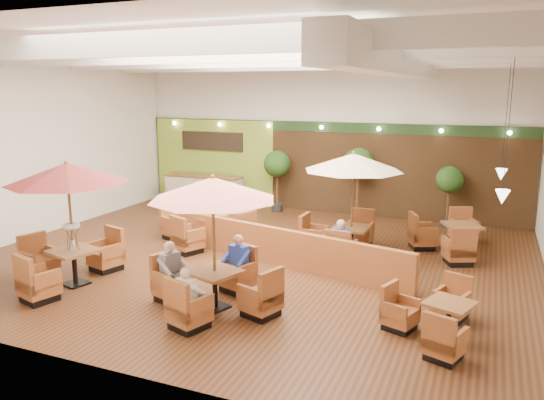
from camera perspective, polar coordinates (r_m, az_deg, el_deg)
The scene contains 17 objects.
room at distance 14.33m, azimuth 0.92°, elevation 8.93°, with size 14.04×14.00×5.52m.
service_counter at distance 20.21m, azimuth -7.31°, elevation 1.00°, with size 3.00×0.75×1.18m.
booth_divider at distance 13.28m, azimuth 1.28°, elevation -5.15°, with size 6.89×0.18×0.95m, color brown.
table_0 at distance 12.53m, azimuth -21.23°, elevation 0.28°, with size 2.79×2.93×2.85m.
table_1 at distance 10.46m, azimuth -6.32°, elevation -2.04°, with size 2.85×2.85×2.75m.
table_2 at distance 13.90m, azimuth 8.40°, elevation 1.97°, with size 2.66×2.74×2.80m.
table_3 at distance 15.39m, azimuth -7.01°, elevation -2.97°, with size 3.00×3.00×1.61m.
table_4 at distance 10.20m, azimuth 17.02°, elevation -12.08°, with size 1.69×2.41×0.85m.
table_5 at distance 15.24m, azimuth 18.55°, elevation -3.93°, with size 2.05×2.90×1.01m.
topiary_0 at distance 18.95m, azimuth 0.55°, elevation 3.65°, with size 0.95×0.95×2.22m.
topiary_1 at distance 18.04m, azimuth 9.27°, elevation 3.59°, with size 1.05×1.05×2.43m.
topiary_2 at distance 17.66m, azimuth 18.54°, elevation 1.85°, with size 0.85×0.85×1.98m.
diner_0 at distance 9.97m, azimuth -9.00°, elevation -9.61°, with size 0.40×0.35×0.75m.
diner_1 at distance 11.62m, azimuth -3.79°, elevation -6.22°, with size 0.44×0.39×0.81m.
diner_2 at distance 11.27m, azimuth -10.72°, elevation -6.96°, with size 0.41×0.45×0.83m.
diner_3 at distance 13.19m, azimuth 7.43°, elevation -4.12°, with size 0.41×0.34×0.79m.
diner_4 at distance 13.19m, azimuth 7.42°, elevation -4.23°, with size 0.37×0.31×0.72m.
Camera 1 is at (5.54, -12.08, 4.37)m, focal length 35.00 mm.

